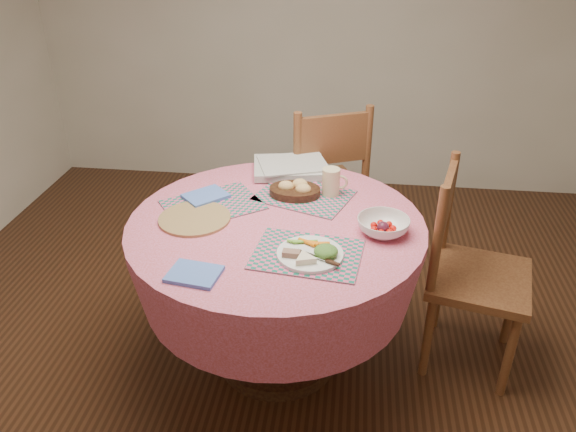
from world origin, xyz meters
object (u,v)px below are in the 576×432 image
object	(u,v)px
chair_right	(468,268)
latte_mug	(332,182)
chair_back	(322,185)
bread_bowl	(295,189)
wicker_trivet	(195,218)
fruit_bowl	(383,226)
dining_table	(277,261)
dinner_plate	(312,253)

from	to	relation	value
chair_right	latte_mug	xyz separation A→B (m)	(-0.62, 0.14, 0.32)
chair_back	latte_mug	xyz separation A→B (m)	(0.07, -0.56, 0.29)
chair_right	bread_bowl	size ratio (longest dim) A/B	4.17
chair_back	bread_bowl	distance (m)	0.65
wicker_trivet	fruit_bowl	bearing A→B (deg)	-1.00
chair_back	bread_bowl	bearing A→B (deg)	58.08
chair_right	bread_bowl	world-z (taller)	chair_right
chair_right	wicker_trivet	bearing A→B (deg)	111.30
fruit_bowl	chair_right	bearing A→B (deg)	23.03
chair_back	fruit_bowl	world-z (taller)	chair_back
dining_table	dinner_plate	distance (m)	0.38
latte_mug	dinner_plate	bearing A→B (deg)	-94.54
dining_table	chair_right	size ratio (longest dim) A/B	1.29
bread_bowl	fruit_bowl	bearing A→B (deg)	-36.19
dining_table	wicker_trivet	world-z (taller)	wicker_trivet
dining_table	chair_right	distance (m)	0.85
chair_right	chair_back	world-z (taller)	chair_back
chair_back	dinner_plate	distance (m)	1.11
chair_right	latte_mug	bearing A→B (deg)	91.18
chair_right	latte_mug	world-z (taller)	chair_right
bread_bowl	latte_mug	distance (m)	0.17
dining_table	latte_mug	bearing A→B (deg)	51.74
dinner_plate	bread_bowl	xyz separation A→B (m)	(-0.12, 0.50, 0.01)
wicker_trivet	chair_right	bearing A→B (deg)	7.57
dining_table	bread_bowl	size ratio (longest dim) A/B	5.39
dinner_plate	dining_table	bearing A→B (deg)	123.86
bread_bowl	dining_table	bearing A→B (deg)	-102.25
chair_right	dinner_plate	size ratio (longest dim) A/B	3.84
fruit_bowl	chair_back	bearing A→B (deg)	108.81
dinner_plate	fruit_bowl	world-z (taller)	fruit_bowl
chair_right	chair_back	bearing A→B (deg)	58.51
chair_right	latte_mug	size ratio (longest dim) A/B	7.77
chair_right	bread_bowl	distance (m)	0.84
chair_right	wicker_trivet	size ratio (longest dim) A/B	3.19
bread_bowl	latte_mug	world-z (taller)	latte_mug
dining_table	chair_right	xyz separation A→B (m)	(0.84, 0.13, -0.06)
chair_right	latte_mug	distance (m)	0.71
chair_right	dining_table	bearing A→B (deg)	112.67
chair_back	fruit_bowl	xyz separation A→B (m)	(0.30, -0.87, 0.25)
dinner_plate	fruit_bowl	bearing A→B (deg)	39.24
chair_back	dinner_plate	size ratio (longest dim) A/B	4.06
dinner_plate	bread_bowl	bearing A→B (deg)	103.40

